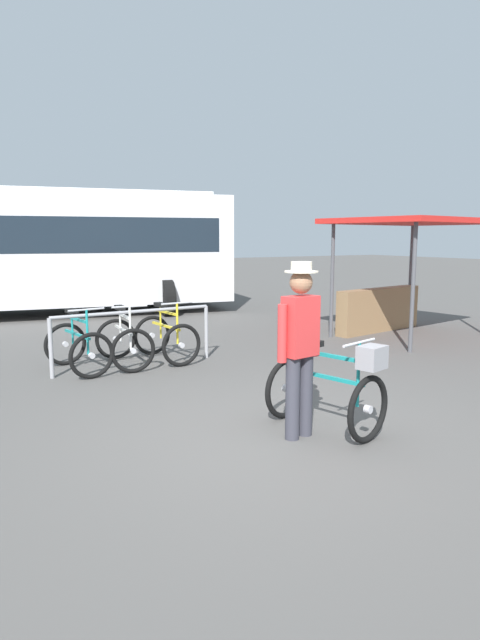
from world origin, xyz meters
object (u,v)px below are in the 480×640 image
(racked_bike_teal, at_px, (78,347))
(market_stall, at_px, (397,265))
(featured_bicycle, at_px, (332,389))
(person_with_featured_bike, at_px, (300,343))
(bus_distant, at_px, (26,246))
(racked_bike_yellow, at_px, (166,338))
(racked_bike_white, at_px, (124,342))

(racked_bike_teal, distance_m, market_stall, 6.43)
(featured_bicycle, bearing_deg, person_with_featured_bike, 172.66)
(person_with_featured_bike, relative_size, bus_distant, 0.17)
(racked_bike_yellow, height_order, bus_distant, bus_distant)
(bus_distant, xyz_separation_m, market_stall, (5.95, -6.52, -0.35))
(racked_bike_white, bearing_deg, market_stall, -1.06)
(person_with_featured_bike, xyz_separation_m, bus_distant, (-0.81, 10.18, 0.79))
(person_with_featured_bike, distance_m, market_stall, 6.32)
(person_with_featured_bike, bearing_deg, racked_bike_yellow, 87.14)
(bus_distant, bearing_deg, featured_bicycle, -83.41)
(bus_distant, bearing_deg, racked_bike_white, -87.35)
(racked_bike_teal, xyz_separation_m, person_with_featured_bike, (1.21, -3.74, 0.58))
(racked_bike_white, relative_size, bus_distant, 0.11)
(racked_bike_white, bearing_deg, featured_bicycle, -76.92)
(racked_bike_white, distance_m, racked_bike_yellow, 0.70)
(racked_bike_yellow, xyz_separation_m, bus_distant, (-1.00, 6.40, 1.37))
(racked_bike_teal, bearing_deg, featured_bicycle, -67.31)
(person_with_featured_bike, bearing_deg, bus_distant, 94.54)
(racked_bike_teal, distance_m, person_with_featured_bike, 3.97)
(featured_bicycle, height_order, market_stall, market_stall)
(person_with_featured_bike, height_order, bus_distant, bus_distant)
(racked_bike_teal, distance_m, racked_bike_white, 0.70)
(market_stall, bearing_deg, person_with_featured_bike, -144.58)
(racked_bike_teal, bearing_deg, racked_bike_yellow, 1.58)
(racked_bike_yellow, relative_size, market_stall, 0.33)
(person_with_featured_bike, xyz_separation_m, market_stall, (5.14, 3.66, 0.45))
(market_stall, bearing_deg, racked_bike_white, 178.94)
(racked_bike_teal, xyz_separation_m, market_stall, (6.35, -0.09, 1.03))
(racked_bike_yellow, bearing_deg, racked_bike_teal, -178.42)
(market_stall, bearing_deg, racked_bike_teal, 179.23)
(racked_bike_teal, xyz_separation_m, racked_bike_white, (0.70, 0.02, 0.00))
(racked_bike_teal, relative_size, racked_bike_white, 1.03)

